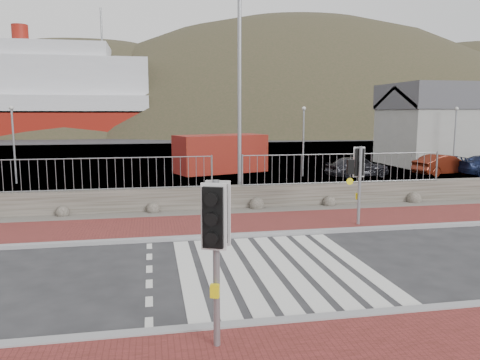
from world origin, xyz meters
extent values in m
plane|color=#28282B|center=(0.00, 0.00, 0.00)|extent=(220.00, 220.00, 0.00)
cube|color=maroon|center=(0.00, 4.50, 0.04)|extent=(40.00, 3.00, 0.08)
cube|color=gray|center=(0.00, -3.00, 0.05)|extent=(40.00, 0.25, 0.12)
cube|color=gray|center=(0.00, 3.00, 0.05)|extent=(40.00, 0.25, 0.12)
cube|color=silver|center=(-2.10, 0.00, 0.01)|extent=(0.42, 5.60, 0.01)
cube|color=silver|center=(-1.50, 0.00, 0.01)|extent=(0.42, 5.60, 0.01)
cube|color=silver|center=(-0.90, 0.00, 0.01)|extent=(0.42, 5.60, 0.01)
cube|color=silver|center=(-0.30, 0.00, 0.01)|extent=(0.42, 5.60, 0.01)
cube|color=silver|center=(0.30, 0.00, 0.01)|extent=(0.42, 5.60, 0.01)
cube|color=silver|center=(0.90, 0.00, 0.01)|extent=(0.42, 5.60, 0.01)
cube|color=silver|center=(1.50, 0.00, 0.01)|extent=(0.42, 5.60, 0.01)
cube|color=silver|center=(2.10, 0.00, 0.01)|extent=(0.42, 5.60, 0.01)
cube|color=#59544C|center=(0.00, 6.50, 0.03)|extent=(40.00, 1.50, 0.06)
cube|color=#4A463C|center=(0.00, 7.30, 0.45)|extent=(40.00, 0.60, 0.90)
cylinder|color=gray|center=(-4.80, 7.15, 2.10)|extent=(8.40, 0.04, 0.04)
cylinder|color=gray|center=(-0.60, 7.15, 1.50)|extent=(0.07, 0.07, 1.20)
cylinder|color=gray|center=(4.80, 7.15, 2.10)|extent=(8.40, 0.04, 0.04)
cylinder|color=gray|center=(0.60, 7.15, 1.50)|extent=(0.07, 0.07, 1.20)
cylinder|color=gray|center=(9.00, 7.15, 1.50)|extent=(0.07, 0.07, 1.20)
cube|color=#4C4C4F|center=(0.00, 27.90, 0.00)|extent=(120.00, 40.00, 0.50)
cube|color=#3F4C54|center=(0.00, 62.90, 0.00)|extent=(220.00, 50.00, 0.05)
cube|color=silver|center=(-18.00, 67.90, 9.00)|extent=(30.00, 12.00, 6.00)
cube|color=silver|center=(-18.00, 67.90, 13.00)|extent=(18.00, 10.00, 2.50)
cylinder|color=maroon|center=(-22.00, 67.90, 15.50)|extent=(2.40, 2.40, 3.00)
cylinder|color=gray|center=(-10.00, 67.90, 17.00)|extent=(0.30, 0.30, 6.00)
cube|color=#9E9E99|center=(20.00, 19.90, 2.00)|extent=(12.00, 6.00, 4.00)
cube|color=#4C4C51|center=(20.00, 19.90, 4.90)|extent=(12.20, 6.20, 1.80)
ellipsoid|color=#31341F|center=(-15.00, 87.90, -20.00)|extent=(106.40, 68.40, 76.00)
ellipsoid|color=#31341F|center=(30.00, 87.90, -26.00)|extent=(140.00, 90.00, 100.00)
ellipsoid|color=#31341F|center=(75.00, 87.90, -20.00)|extent=(112.00, 72.00, 80.00)
cylinder|color=gray|center=(-1.93, -3.65, 1.37)|extent=(0.11, 0.11, 2.74)
cube|color=yellow|center=(-1.93, -3.65, 1.03)|extent=(0.16, 0.12, 0.22)
cube|color=black|center=(-1.93, -3.65, 2.21)|extent=(0.45, 0.36, 1.03)
sphere|color=#0CE53F|center=(-1.93, -3.65, 1.91)|extent=(0.15, 0.15, 0.15)
cylinder|color=gray|center=(3.84, 3.58, 1.34)|extent=(0.10, 0.10, 2.67)
cube|color=yellow|center=(3.84, 3.58, 1.00)|extent=(0.14, 0.09, 0.21)
cube|color=black|center=(3.84, 3.58, 2.15)|extent=(0.40, 0.26, 1.00)
sphere|color=#0CE53F|center=(3.84, 3.58, 1.86)|extent=(0.14, 0.14, 0.14)
cube|color=black|center=(3.51, 3.61, 2.00)|extent=(0.22, 0.17, 0.48)
cylinder|color=gray|center=(0.67, 8.10, 4.48)|extent=(0.16, 0.16, 8.96)
cube|color=maroon|center=(1.45, 18.69, 1.18)|extent=(6.14, 4.08, 2.37)
imported|color=black|center=(8.98, 14.82, 0.64)|extent=(3.92, 2.03, 1.28)
imported|color=#55180C|center=(14.52, 14.75, 0.63)|extent=(3.99, 2.09, 1.25)
camera|label=1|loc=(-2.88, -10.61, 3.76)|focal=35.00mm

